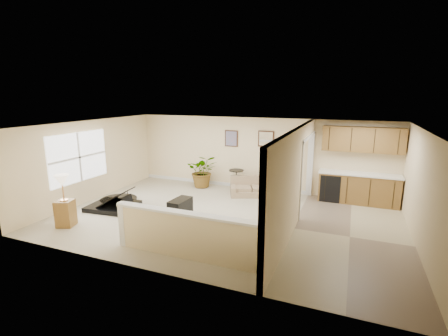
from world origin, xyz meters
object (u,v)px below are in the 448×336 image
at_px(loveseat, 252,186).
at_px(accent_table, 236,177).
at_px(palm_plant, 203,171).
at_px(lamp_stand, 65,205).
at_px(piano, 114,190).
at_px(small_plant, 288,193).
at_px(piano_bench, 180,208).

relative_size(loveseat, accent_table, 2.25).
distance_m(accent_table, palm_plant, 1.27).
bearing_deg(loveseat, lamp_stand, -152.95).
relative_size(piano, palm_plant, 1.24).
height_order(palm_plant, small_plant, palm_plant).
bearing_deg(accent_table, loveseat, -21.99).
bearing_deg(palm_plant, accent_table, 1.01).
relative_size(piano, small_plant, 2.83).
bearing_deg(small_plant, accent_table, 166.84).
bearing_deg(accent_table, piano, -133.45).
height_order(piano_bench, lamp_stand, lamp_stand).
bearing_deg(small_plant, piano, -151.95).
height_order(loveseat, small_plant, loveseat).
xyz_separation_m(piano_bench, lamp_stand, (-2.38, -1.64, 0.32)).
distance_m(palm_plant, lamp_stand, 4.81).
distance_m(loveseat, small_plant, 1.27).
relative_size(piano_bench, palm_plant, 0.55).
distance_m(loveseat, palm_plant, 1.94).
bearing_deg(accent_table, palm_plant, -178.99).
bearing_deg(piano_bench, piano, -178.68).
distance_m(piano, loveseat, 4.34).
relative_size(piano, lamp_stand, 1.24).
bearing_deg(lamp_stand, accent_table, 56.66).
distance_m(accent_table, lamp_stand, 5.41).
bearing_deg(piano, piano_bench, -4.56).
bearing_deg(small_plant, palm_plant, 172.42).
bearing_deg(lamp_stand, palm_plant, 69.20).
relative_size(accent_table, small_plant, 1.26).
bearing_deg(piano, lamp_stand, -102.89).
relative_size(piano_bench, loveseat, 0.45).
distance_m(piano_bench, small_plant, 3.48).
bearing_deg(loveseat, piano, -164.60).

